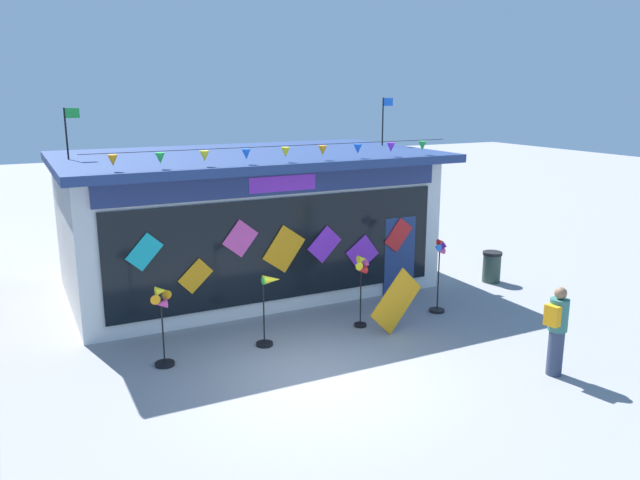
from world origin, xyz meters
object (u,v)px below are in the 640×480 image
(kite_shop_building, at_px, (246,219))
(wind_spinner_left, at_px, (268,302))
(wind_spinner_far_left, at_px, (162,314))
(wind_spinner_center_left, at_px, (362,275))
(wind_spinner_center_right, at_px, (440,269))
(person_near_camera, at_px, (557,329))
(display_kite_on_ground, at_px, (396,301))
(trash_bin, at_px, (492,267))

(kite_shop_building, height_order, wind_spinner_left, kite_shop_building)
(wind_spinner_far_left, distance_m, wind_spinner_center_left, 4.36)
(wind_spinner_left, bearing_deg, wind_spinner_center_right, 0.20)
(person_near_camera, height_order, display_kite_on_ground, person_near_camera)
(wind_spinner_far_left, xyz_separation_m, wind_spinner_center_right, (6.45, 0.09, 0.02))
(wind_spinner_center_left, bearing_deg, person_near_camera, -62.05)
(wind_spinner_center_right, height_order, person_near_camera, wind_spinner_center_right)
(wind_spinner_far_left, height_order, wind_spinner_left, wind_spinner_far_left)
(kite_shop_building, height_order, wind_spinner_center_left, kite_shop_building)
(display_kite_on_ground, bearing_deg, wind_spinner_far_left, 174.06)
(kite_shop_building, xyz_separation_m, person_near_camera, (3.10, -7.71, -0.91))
(wind_spinner_center_left, bearing_deg, display_kite_on_ground, -48.64)
(wind_spinner_center_left, bearing_deg, wind_spinner_center_right, 0.09)
(wind_spinner_center_left, height_order, person_near_camera, person_near_camera)
(kite_shop_building, distance_m, display_kite_on_ground, 5.06)
(person_near_camera, xyz_separation_m, trash_bin, (2.94, 4.98, -0.46))
(wind_spinner_center_left, xyz_separation_m, wind_spinner_center_right, (2.10, 0.00, -0.12))
(trash_bin, distance_m, display_kite_on_ground, 4.77)
(wind_spinner_left, bearing_deg, trash_bin, 10.58)
(kite_shop_building, distance_m, trash_bin, 6.77)
(wind_spinner_far_left, xyz_separation_m, person_near_camera, (6.30, -3.58, -0.16))
(wind_spinner_far_left, distance_m, display_kite_on_ground, 4.91)
(wind_spinner_left, xyz_separation_m, trash_bin, (7.08, 1.32, -0.50))
(wind_spinner_left, distance_m, person_near_camera, 5.52)
(wind_spinner_left, bearing_deg, wind_spinner_far_left, -178.08)
(person_near_camera, relative_size, trash_bin, 2.00)
(kite_shop_building, relative_size, display_kite_on_ground, 7.29)
(wind_spinner_far_left, bearing_deg, wind_spinner_center_left, 1.11)
(wind_spinner_center_left, bearing_deg, wind_spinner_left, -179.70)
(display_kite_on_ground, bearing_deg, trash_bin, 23.54)
(trash_bin, bearing_deg, display_kite_on_ground, -156.46)
(wind_spinner_center_right, bearing_deg, kite_shop_building, 128.84)
(kite_shop_building, xyz_separation_m, wind_spinner_center_left, (1.16, -4.05, -0.62))
(wind_spinner_far_left, xyz_separation_m, display_kite_on_ground, (4.87, -0.51, -0.35))
(wind_spinner_far_left, height_order, display_kite_on_ground, wind_spinner_far_left)
(kite_shop_building, relative_size, wind_spinner_far_left, 5.84)
(kite_shop_building, xyz_separation_m, wind_spinner_far_left, (-3.20, -4.13, -0.76))
(trash_bin, bearing_deg, person_near_camera, -120.57)
(wind_spinner_far_left, distance_m, person_near_camera, 7.25)
(person_near_camera, height_order, trash_bin, person_near_camera)
(person_near_camera, relative_size, display_kite_on_ground, 1.32)
(wind_spinner_far_left, bearing_deg, wind_spinner_left, 1.92)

